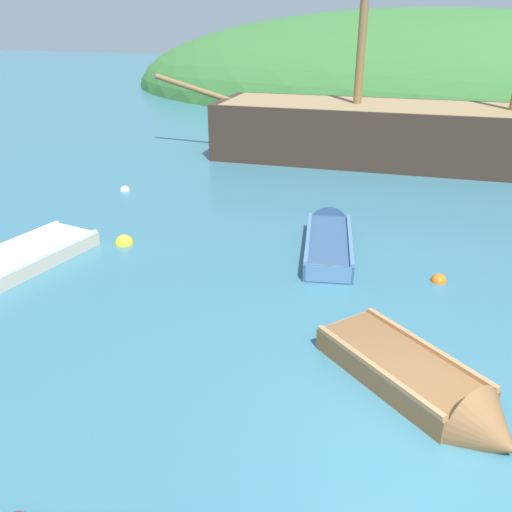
{
  "coord_description": "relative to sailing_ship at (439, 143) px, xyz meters",
  "views": [
    {
      "loc": [
        -0.39,
        -5.05,
        4.72
      ],
      "look_at": [
        -3.68,
        4.45,
        0.15
      ],
      "focal_mm": 37.48,
      "sensor_mm": 36.0,
      "label": 1
    }
  ],
  "objects": [
    {
      "name": "shore_hill",
      "position": [
        -1.65,
        20.33,
        -0.72
      ],
      "size": [
        40.61,
        27.1,
        10.23
      ],
      "primitive_type": "ellipsoid",
      "color": "#387033",
      "rests_on": "ground"
    },
    {
      "name": "sailing_ship",
      "position": [
        0.0,
        0.0,
        0.0
      ],
      "size": [
        17.78,
        4.32,
        11.24
      ],
      "rotation": [
        0.0,
        0.0,
        3.2
      ],
      "color": "#38281E",
      "rests_on": "ground"
    },
    {
      "name": "rowboat_near_dock",
      "position": [
        -2.05,
        -8.12,
        -0.6
      ],
      "size": [
        1.64,
        3.64,
        0.92
      ],
      "rotation": [
        0.0,
        0.0,
        1.78
      ],
      "color": "#335175",
      "rests_on": "ground"
    },
    {
      "name": "buoy_yellow",
      "position": [
        -6.39,
        -9.59,
        -0.72
      ],
      "size": [
        0.42,
        0.42,
        0.42
      ],
      "primitive_type": "sphere",
      "color": "yellow",
      "rests_on": "ground"
    },
    {
      "name": "ground_plane",
      "position": [
        0.42,
        -14.02,
        -0.72
      ],
      "size": [
        120.0,
        120.0,
        0.0
      ],
      "primitive_type": "plane",
      "color": "teal"
    },
    {
      "name": "buoy_orange",
      "position": [
        0.36,
        -9.21,
        -0.72
      ],
      "size": [
        0.3,
        0.3,
        0.3
      ],
      "primitive_type": "sphere",
      "color": "orange",
      "rests_on": "ground"
    },
    {
      "name": "buoy_white",
      "position": [
        -8.51,
        -6.12,
        -0.72
      ],
      "size": [
        0.28,
        0.28,
        0.28
      ],
      "primitive_type": "sphere",
      "color": "white",
      "rests_on": "ground"
    },
    {
      "name": "rowboat_portside",
      "position": [
        0.3,
        -12.84,
        -0.61
      ],
      "size": [
        3.03,
        2.73,
        1.03
      ],
      "rotation": [
        0.0,
        0.0,
        5.61
      ],
      "color": "brown",
      "rests_on": "ground"
    }
  ]
}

